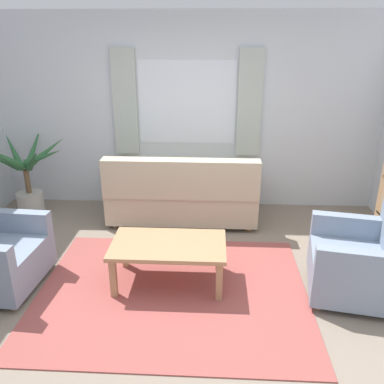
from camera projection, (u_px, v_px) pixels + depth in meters
The scene contains 8 objects.
ground_plane at pixel (173, 292), 3.87m from camera, with size 6.24×6.24×0.00m, color gray.
wall_back at pixel (187, 113), 5.50m from camera, with size 5.32×0.12×2.60m, color silver.
window_with_curtains at pixel (187, 103), 5.36m from camera, with size 1.98×0.07×1.40m.
area_rug at pixel (173, 291), 3.87m from camera, with size 2.56×2.04×0.01m, color #9E4C47.
couch at pixel (182, 195), 5.21m from camera, with size 1.90×0.82×0.92m.
armchair_right at pixel (363, 261), 3.73m from camera, with size 0.96×0.97×0.88m.
coffee_table at pixel (169, 248), 3.89m from camera, with size 1.10×0.64×0.44m.
potted_plant at pixel (26, 176), 5.36m from camera, with size 1.03×1.25×1.12m.
Camera 1 is at (0.36, -3.24, 2.32)m, focal length 37.74 mm.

